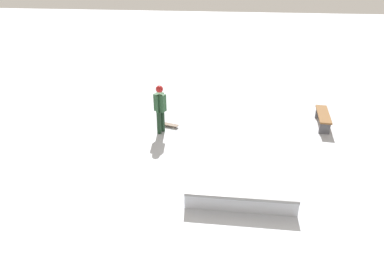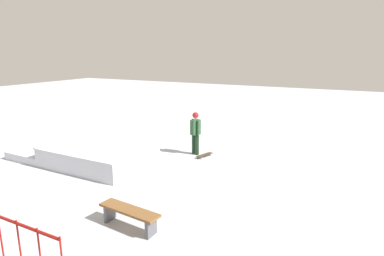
{
  "view_description": "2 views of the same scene",
  "coord_description": "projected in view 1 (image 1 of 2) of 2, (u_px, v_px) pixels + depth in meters",
  "views": [
    {
      "loc": [
        8.42,
        -0.56,
        5.75
      ],
      "look_at": [
        -1.19,
        -1.59,
        0.9
      ],
      "focal_mm": 33.39,
      "sensor_mm": 36.0,
      "label": 1
    },
    {
      "loc": [
        -8.12,
        8.33,
        4.04
      ],
      "look_at": [
        -2.27,
        -3.09,
        1.0
      ],
      "focal_mm": 30.13,
      "sensor_mm": 36.0,
      "label": 2
    }
  ],
  "objects": [
    {
      "name": "ground_plane",
      "position": [
        244.0,
        178.0,
        10.01
      ],
      "size": [
        60.0,
        60.0,
        0.0
      ],
      "primitive_type": "plane",
      "color": "#B2B7C1"
    },
    {
      "name": "skate_ramp",
      "position": [
        240.0,
        179.0,
        9.41
      ],
      "size": [
        5.43,
        2.66,
        0.74
      ],
      "rotation": [
        0.0,
        0.0,
        -0.01
      ],
      "color": "silver",
      "rests_on": "ground"
    },
    {
      "name": "skater",
      "position": [
        160.0,
        106.0,
        12.1
      ],
      "size": [
        0.41,
        0.44,
        1.73
      ],
      "rotation": [
        0.0,
        0.0,
        4.3
      ],
      "color": "black",
      "rests_on": "ground"
    },
    {
      "name": "skateboard",
      "position": [
        168.0,
        124.0,
        12.93
      ],
      "size": [
        0.43,
        0.82,
        0.09
      ],
      "rotation": [
        0.0,
        0.0,
        4.41
      ],
      "color": "#3F2D1E",
      "rests_on": "ground"
    },
    {
      "name": "park_bench",
      "position": [
        323.0,
        117.0,
        12.85
      ],
      "size": [
        1.63,
        0.56,
        0.48
      ],
      "rotation": [
        0.0,
        0.0,
        3.04
      ],
      "color": "brown",
      "rests_on": "ground"
    }
  ]
}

